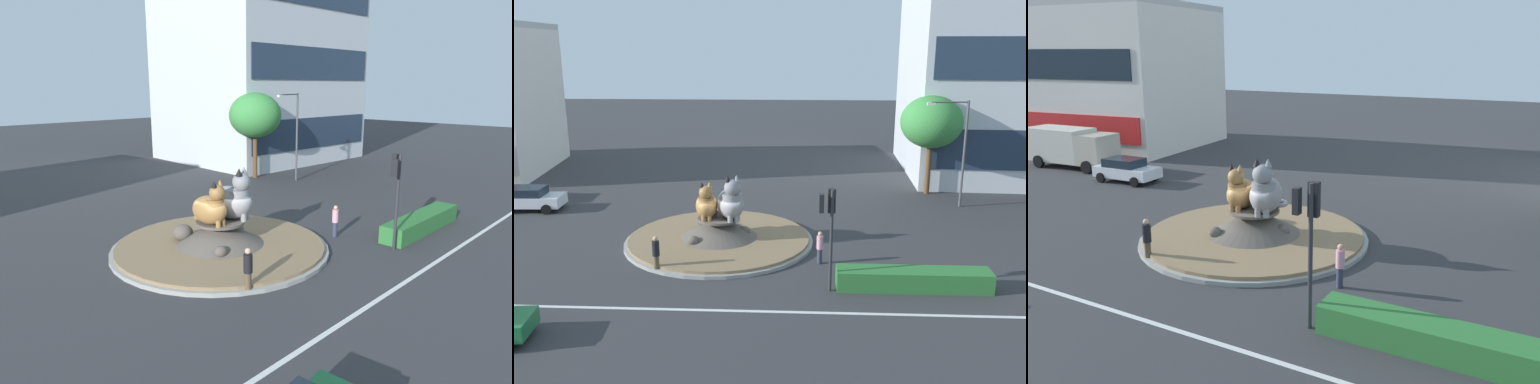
# 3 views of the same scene
# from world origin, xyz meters

# --- Properties ---
(ground_plane) EXTENTS (160.00, 160.00, 0.00)m
(ground_plane) POSITION_xyz_m (0.00, 0.00, 0.00)
(ground_plane) COLOR #333335
(lane_centreline) EXTENTS (112.00, 0.20, 0.01)m
(lane_centreline) POSITION_xyz_m (0.00, -8.02, 0.00)
(lane_centreline) COLOR silver
(lane_centreline) RESTS_ON ground
(roundabout_island) EXTENTS (10.18, 10.18, 1.41)m
(roundabout_island) POSITION_xyz_m (-0.01, 0.02, 0.43)
(roundabout_island) COLOR gray
(roundabout_island) RESTS_ON ground
(cat_statue_tabby) EXTENTS (1.39, 2.24, 2.10)m
(cat_statue_tabby) POSITION_xyz_m (-0.63, -0.11, 2.18)
(cat_statue_tabby) COLOR #9E703D
(cat_statue_tabby) RESTS_ON roundabout_island
(cat_statue_grey) EXTENTS (1.97, 2.83, 2.51)m
(cat_statue_grey) POSITION_xyz_m (0.69, -0.15, 2.33)
(cat_statue_grey) COLOR gray
(cat_statue_grey) RESTS_ON roundabout_island
(traffic_light_mast) EXTENTS (0.71, 0.56, 4.57)m
(traffic_light_mast) POSITION_xyz_m (5.59, -5.82, 3.35)
(traffic_light_mast) COLOR #2D2D33
(traffic_light_mast) RESTS_ON ground
(clipped_hedge_strip) EXTENTS (6.73, 1.20, 0.90)m
(clipped_hedge_strip) POSITION_xyz_m (9.35, -5.54, 0.45)
(clipped_hedge_strip) COLOR #2D7033
(clipped_hedge_strip) RESTS_ON ground
(broadleaf_tree_behind_island) EXTENTS (4.31, 4.31, 7.02)m
(broadleaf_tree_behind_island) POSITION_xyz_m (13.55, 10.88, 5.17)
(broadleaf_tree_behind_island) COLOR brown
(broadleaf_tree_behind_island) RESTS_ON ground
(streetlight_arm) EXTENTS (2.74, 0.51, 7.00)m
(streetlight_arm) POSITION_xyz_m (14.68, 7.60, 4.16)
(streetlight_arm) COLOR #4C4C51
(streetlight_arm) RESTS_ON ground
(pedestrian_pink_shirt) EXTENTS (0.32, 0.32, 1.65)m
(pedestrian_pink_shirt) POSITION_xyz_m (5.34, -2.80, 0.88)
(pedestrian_pink_shirt) COLOR #33384C
(pedestrian_pink_shirt) RESTS_ON ground
(pedestrian_black_shirt) EXTENTS (0.34, 0.34, 1.79)m
(pedestrian_black_shirt) POSITION_xyz_m (-2.40, -4.25, 0.95)
(pedestrian_black_shirt) COLOR brown
(pedestrian_black_shirt) RESTS_ON ground
(sedan_on_far_lane) EXTENTS (4.33, 2.28, 1.53)m
(sedan_on_far_lane) POSITION_xyz_m (-13.17, 5.43, 0.80)
(sedan_on_far_lane) COLOR silver
(sedan_on_far_lane) RESTS_ON ground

